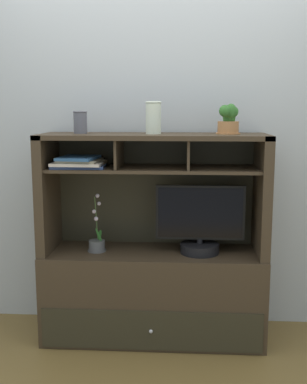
{
  "coord_description": "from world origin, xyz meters",
  "views": [
    {
      "loc": [
        0.19,
        -3.0,
        1.5
      ],
      "look_at": [
        0.0,
        0.0,
        0.97
      ],
      "focal_mm": 44.84,
      "sensor_mm": 36.0,
      "label": 1
    }
  ],
  "objects_px": {
    "ceramic_vase": "(153,118)",
    "accent_vase": "(80,122)",
    "tv_monitor": "(200,226)",
    "magazine_stack_left": "(79,162)",
    "potted_succulent": "(228,120)",
    "media_console": "(154,272)",
    "potted_orchid": "(97,243)"
  },
  "relations": [
    {
      "from": "ceramic_vase",
      "to": "accent_vase",
      "type": "xyz_separation_m",
      "value": [
        -0.46,
        0.02,
        -0.03
      ]
    },
    {
      "from": "tv_monitor",
      "to": "accent_vase",
      "type": "distance_m",
      "value": 1.0
    },
    {
      "from": "ceramic_vase",
      "to": "magazine_stack_left",
      "type": "bearing_deg",
      "value": -172.88
    },
    {
      "from": "tv_monitor",
      "to": "potted_succulent",
      "type": "bearing_deg",
      "value": 16.72
    },
    {
      "from": "magazine_stack_left",
      "to": "accent_vase",
      "type": "relative_size",
      "value": 2.35
    },
    {
      "from": "accent_vase",
      "to": "media_console",
      "type": "bearing_deg",
      "value": -0.98
    },
    {
      "from": "accent_vase",
      "to": "potted_succulent",
      "type": "bearing_deg",
      "value": 0.59
    },
    {
      "from": "potted_succulent",
      "to": "ceramic_vase",
      "type": "height_order",
      "value": "ceramic_vase"
    },
    {
      "from": "tv_monitor",
      "to": "magazine_stack_left",
      "type": "distance_m",
      "value": 0.86
    },
    {
      "from": "potted_orchid",
      "to": "potted_succulent",
      "type": "xyz_separation_m",
      "value": [
        0.83,
        0.05,
        0.79
      ]
    },
    {
      "from": "media_console",
      "to": "tv_monitor",
      "type": "distance_m",
      "value": 0.45
    },
    {
      "from": "potted_orchid",
      "to": "accent_vase",
      "type": "distance_m",
      "value": 0.78
    },
    {
      "from": "potted_succulent",
      "to": "media_console",
      "type": "bearing_deg",
      "value": -177.84
    },
    {
      "from": "potted_orchid",
      "to": "accent_vase",
      "type": "height_order",
      "value": "accent_vase"
    },
    {
      "from": "media_console",
      "to": "potted_succulent",
      "type": "distance_m",
      "value": 1.1
    },
    {
      "from": "potted_succulent",
      "to": "accent_vase",
      "type": "relative_size",
      "value": 1.31
    },
    {
      "from": "ceramic_vase",
      "to": "potted_succulent",
      "type": "bearing_deg",
      "value": 4.05
    },
    {
      "from": "tv_monitor",
      "to": "magazine_stack_left",
      "type": "bearing_deg",
      "value": -176.95
    },
    {
      "from": "tv_monitor",
      "to": "potted_succulent",
      "type": "relative_size",
      "value": 3.03
    },
    {
      "from": "potted_orchid",
      "to": "ceramic_vase",
      "type": "distance_m",
      "value": 0.89
    },
    {
      "from": "magazine_stack_left",
      "to": "potted_succulent",
      "type": "height_order",
      "value": "potted_succulent"
    },
    {
      "from": "tv_monitor",
      "to": "ceramic_vase",
      "type": "relative_size",
      "value": 2.8
    },
    {
      "from": "media_console",
      "to": "accent_vase",
      "type": "distance_m",
      "value": 1.09
    },
    {
      "from": "magazine_stack_left",
      "to": "potted_succulent",
      "type": "distance_m",
      "value": 0.97
    },
    {
      "from": "media_console",
      "to": "accent_vase",
      "type": "bearing_deg",
      "value": 179.02
    },
    {
      "from": "potted_succulent",
      "to": "ceramic_vase",
      "type": "relative_size",
      "value": 0.93
    },
    {
      "from": "potted_orchid",
      "to": "magazine_stack_left",
      "type": "height_order",
      "value": "magazine_stack_left"
    },
    {
      "from": "media_console",
      "to": "accent_vase",
      "type": "height_order",
      "value": "accent_vase"
    },
    {
      "from": "potted_orchid",
      "to": "potted_succulent",
      "type": "relative_size",
      "value": 2.02
    },
    {
      "from": "tv_monitor",
      "to": "accent_vase",
      "type": "xyz_separation_m",
      "value": [
        -0.76,
        0.04,
        0.65
      ]
    },
    {
      "from": "tv_monitor",
      "to": "potted_succulent",
      "type": "xyz_separation_m",
      "value": [
        0.17,
        0.05,
        0.66
      ]
    },
    {
      "from": "magazine_stack_left",
      "to": "ceramic_vase",
      "type": "relative_size",
      "value": 1.66
    }
  ]
}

